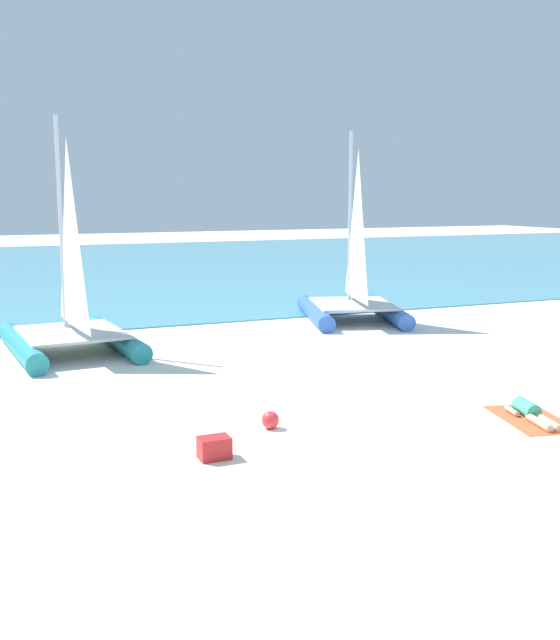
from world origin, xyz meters
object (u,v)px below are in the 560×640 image
(beach_ball, at_px, (270,420))
(cooler_box, at_px, (214,448))
(towel_left, at_px, (531,419))
(sailboat_blue, at_px, (353,293))
(sunbather_left, at_px, (530,412))
(sailboat_teal, at_px, (70,319))

(beach_ball, height_order, cooler_box, cooler_box)
(towel_left, distance_m, beach_ball, 4.97)
(sailboat_blue, height_order, beach_ball, sailboat_blue)
(sunbather_left, bearing_deg, sailboat_blue, 92.47)
(sailboat_teal, height_order, beach_ball, sailboat_teal)
(sailboat_teal, xyz_separation_m, sunbather_left, (7.27, -9.35, -0.80))
(sailboat_blue, xyz_separation_m, beach_ball, (-6.90, -9.71, -0.77))
(towel_left, height_order, cooler_box, cooler_box)
(towel_left, relative_size, beach_ball, 5.85)
(sailboat_teal, bearing_deg, cooler_box, -88.21)
(towel_left, bearing_deg, cooler_box, 177.07)
(cooler_box, bearing_deg, sailboat_teal, 96.76)
(towel_left, bearing_deg, sailboat_blue, 79.12)
(sailboat_teal, bearing_deg, sailboat_blue, 5.20)
(sailboat_blue, bearing_deg, towel_left, -84.55)
(sunbather_left, bearing_deg, sailboat_teal, 141.18)
(sailboat_blue, relative_size, beach_ball, 19.24)
(sunbather_left, relative_size, beach_ball, 4.79)
(sailboat_teal, relative_size, cooler_box, 12.50)
(towel_left, bearing_deg, sunbather_left, 76.66)
(sailboat_teal, distance_m, beach_ball, 8.43)
(towel_left, bearing_deg, beach_ball, 163.68)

